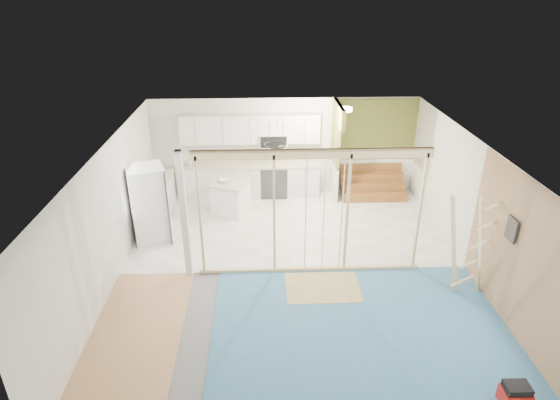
{
  "coord_description": "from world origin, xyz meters",
  "views": [
    {
      "loc": [
        -0.62,
        -7.91,
        5.32
      ],
      "look_at": [
        -0.26,
        0.6,
        1.31
      ],
      "focal_mm": 30.0,
      "sensor_mm": 36.0,
      "label": 1
    }
  ],
  "objects_px": {
    "ladder": "(470,245)",
    "toolbox": "(515,395)",
    "island": "(231,197)",
    "fridge": "(149,204)"
  },
  "relations": [
    {
      "from": "toolbox",
      "to": "ladder",
      "type": "relative_size",
      "value": 0.19
    },
    {
      "from": "island",
      "to": "toolbox",
      "type": "distance_m",
      "value": 7.41
    },
    {
      "from": "island",
      "to": "ladder",
      "type": "xyz_separation_m",
      "value": [
        4.46,
        -3.58,
        0.63
      ]
    },
    {
      "from": "island",
      "to": "ladder",
      "type": "bearing_deg",
      "value": -15.9
    },
    {
      "from": "fridge",
      "to": "ladder",
      "type": "distance_m",
      "value": 6.58
    },
    {
      "from": "fridge",
      "to": "island",
      "type": "bearing_deg",
      "value": 17.16
    },
    {
      "from": "ladder",
      "to": "toolbox",
      "type": "bearing_deg",
      "value": -113.73
    },
    {
      "from": "ladder",
      "to": "island",
      "type": "bearing_deg",
      "value": 123.34
    },
    {
      "from": "fridge",
      "to": "island",
      "type": "height_order",
      "value": "fridge"
    },
    {
      "from": "toolbox",
      "to": "fridge",
      "type": "bearing_deg",
      "value": 141.82
    }
  ]
}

